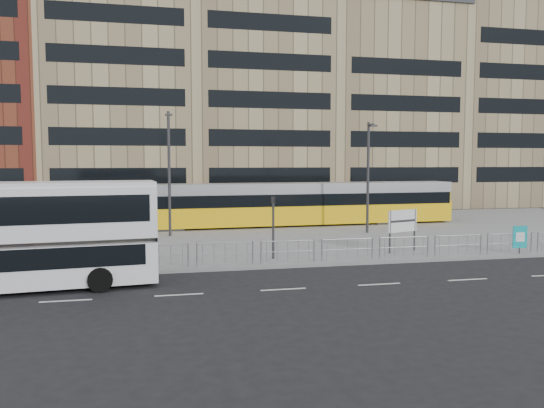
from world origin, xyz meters
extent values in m
plane|color=black|center=(0.00, 0.00, 0.00)|extent=(120.00, 120.00, 0.00)
cube|color=slate|center=(0.00, 12.00, 0.07)|extent=(64.00, 24.00, 0.15)
cube|color=gray|center=(0.00, 0.05, 0.07)|extent=(64.00, 0.25, 0.17)
cube|color=tan|center=(-10.00, 34.00, 11.00)|extent=(14.00, 16.00, 22.00)
cube|color=tan|center=(4.00, 34.00, 12.00)|extent=(14.00, 16.00, 24.00)
cube|color=tan|center=(18.00, 34.00, 10.50)|extent=(14.00, 16.00, 21.00)
cube|color=#38383D|center=(18.00, 34.00, 21.60)|extent=(14.40, 16.40, 1.20)
cube|color=tan|center=(32.00, 34.00, 11.50)|extent=(14.00, 16.00, 23.00)
cube|color=#38383D|center=(32.00, 34.00, 23.60)|extent=(14.40, 16.40, 1.20)
cylinder|color=#989AA0|center=(2.00, 0.50, 1.20)|extent=(32.00, 0.05, 0.05)
cylinder|color=#989AA0|center=(2.00, 0.50, 0.70)|extent=(32.00, 0.04, 0.04)
cube|color=white|center=(1.00, -4.00, 0.01)|extent=(62.00, 0.12, 0.01)
cube|color=white|center=(-12.06, -2.00, 1.00)|extent=(10.63, 3.39, 1.62)
cube|color=white|center=(-12.06, -2.00, 2.99)|extent=(10.63, 3.39, 2.00)
cube|color=white|center=(-12.06, -2.00, 4.04)|extent=(10.62, 3.29, 0.29)
cube|color=black|center=(-11.59, -1.96, 1.38)|extent=(8.74, 3.25, 0.81)
cube|color=black|center=(-12.06, -2.00, 3.18)|extent=(10.07, 3.38, 1.05)
cylinder|color=black|center=(-8.92, -2.92, 0.48)|extent=(0.97, 0.37, 0.95)
cylinder|color=black|center=(-9.15, -0.51, 0.48)|extent=(0.97, 0.37, 0.95)
cube|color=yellow|center=(2.36, 14.78, 1.08)|extent=(27.36, 3.58, 1.56)
cube|color=black|center=(2.36, 14.78, 2.15)|extent=(26.97, 3.60, 0.88)
cube|color=#ACACB1|center=(2.36, 14.78, 2.98)|extent=(27.35, 3.37, 0.78)
cube|color=yellow|center=(15.40, 15.25, 1.71)|extent=(1.25, 2.24, 2.53)
cube|color=yellow|center=(-10.69, 14.30, 1.71)|extent=(1.25, 2.24, 2.53)
cylinder|color=#2D2D30|center=(2.36, 14.78, 1.81)|extent=(2.41, 2.41, 2.92)
cube|color=#2D2D30|center=(11.12, 15.10, 0.39)|extent=(3.01, 2.56, 0.49)
cube|color=#2D2D30|center=(-6.41, 14.46, 0.39)|extent=(3.01, 2.56, 0.49)
cylinder|color=#2D2D30|center=(5.18, 1.89, 1.28)|extent=(0.10, 0.10, 2.26)
cylinder|color=#2D2D30|center=(6.86, 2.43, 1.28)|extent=(0.10, 0.10, 2.26)
cube|color=white|center=(6.02, 2.16, 1.82)|extent=(1.89, 0.68, 1.18)
cylinder|color=#2D2D30|center=(11.83, 0.40, 0.54)|extent=(0.06, 0.06, 0.78)
cube|color=#0CA8B0|center=(11.83, 0.40, 1.02)|extent=(0.78, 0.13, 1.16)
cube|color=white|center=(11.83, 0.37, 1.02)|extent=(0.48, 0.05, 0.49)
imported|color=black|center=(-10.81, 7.40, 1.05)|extent=(0.51, 0.71, 1.79)
cylinder|color=#2D2D30|center=(-1.14, 1.72, 1.65)|extent=(0.12, 0.12, 3.00)
imported|color=#2D2D30|center=(-1.14, 1.72, 2.75)|extent=(0.20, 0.23, 1.00)
cylinder|color=#2D2D30|center=(-5.95, 11.04, 4.16)|extent=(0.18, 0.18, 8.03)
cylinder|color=#2D2D30|center=(-5.95, 10.64, 7.98)|extent=(0.14, 0.90, 0.14)
cube|color=#2D2D30|center=(-5.95, 10.19, 7.88)|extent=(0.45, 0.20, 0.12)
cylinder|color=#2D2D30|center=(7.20, 9.82, 3.88)|extent=(0.18, 0.18, 7.45)
cylinder|color=#2D2D30|center=(7.20, 9.42, 7.40)|extent=(0.14, 0.90, 0.14)
cube|color=#2D2D30|center=(7.20, 8.97, 7.30)|extent=(0.45, 0.20, 0.12)
camera|label=1|loc=(-6.75, -23.73, 4.97)|focal=35.00mm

